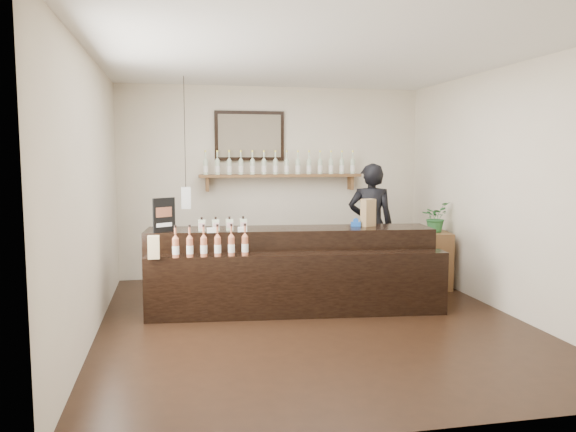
# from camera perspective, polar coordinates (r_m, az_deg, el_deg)

# --- Properties ---
(ground) EXTENTS (5.00, 5.00, 0.00)m
(ground) POSITION_cam_1_polar(r_m,az_deg,el_deg) (6.20, 2.53, -10.67)
(ground) COLOR black
(ground) RESTS_ON ground
(room_shell) EXTENTS (5.00, 5.00, 5.00)m
(room_shell) POSITION_cam_1_polar(r_m,az_deg,el_deg) (5.94, 2.61, 5.26)
(room_shell) COLOR beige
(room_shell) RESTS_ON ground
(back_wall_decor) EXTENTS (2.66, 0.96, 1.69)m
(back_wall_decor) POSITION_cam_1_polar(r_m,az_deg,el_deg) (8.23, -2.36, 5.86)
(back_wall_decor) COLOR brown
(back_wall_decor) RESTS_ON ground
(counter) EXTENTS (3.41, 1.22, 1.10)m
(counter) POSITION_cam_1_polar(r_m,az_deg,el_deg) (6.61, 0.36, -5.65)
(counter) COLOR black
(counter) RESTS_ON ground
(promo_sign) EXTENTS (0.24, 0.16, 0.39)m
(promo_sign) POSITION_cam_1_polar(r_m,az_deg,el_deg) (6.43, -12.48, 0.10)
(promo_sign) COLOR black
(promo_sign) RESTS_ON counter
(paper_bag) EXTENTS (0.18, 0.16, 0.33)m
(paper_bag) POSITION_cam_1_polar(r_m,az_deg,el_deg) (6.87, 8.14, 0.34)
(paper_bag) COLOR olive
(paper_bag) RESTS_ON counter
(tape_dispenser) EXTENTS (0.13, 0.08, 0.10)m
(tape_dispenser) POSITION_cam_1_polar(r_m,az_deg,el_deg) (6.85, 6.90, -0.73)
(tape_dispenser) COLOR #184DAE
(tape_dispenser) RESTS_ON counter
(side_cabinet) EXTENTS (0.46, 0.58, 0.76)m
(side_cabinet) POSITION_cam_1_polar(r_m,az_deg,el_deg) (7.91, 14.61, -4.33)
(side_cabinet) COLOR brown
(side_cabinet) RESTS_ON ground
(potted_plant) EXTENTS (0.48, 0.48, 0.41)m
(potted_plant) POSITION_cam_1_polar(r_m,az_deg,el_deg) (7.82, 14.72, -0.11)
(potted_plant) COLOR #296830
(potted_plant) RESTS_ON side_cabinet
(shopkeeper) EXTENTS (0.80, 0.64, 1.91)m
(shopkeeper) POSITION_cam_1_polar(r_m,az_deg,el_deg) (7.82, 8.40, -0.07)
(shopkeeper) COLOR black
(shopkeeper) RESTS_ON ground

